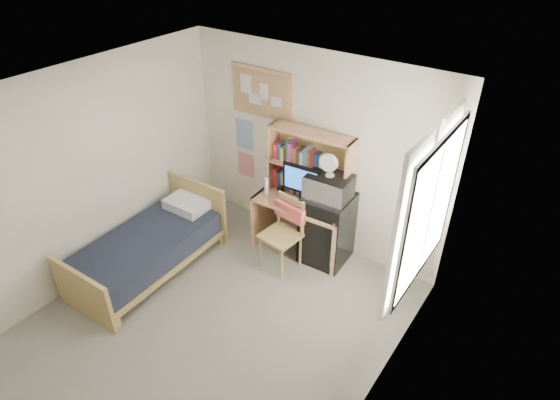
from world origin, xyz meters
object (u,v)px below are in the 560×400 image
Objects in this scene: desk_chair at (280,235)px; speaker_right at (322,204)px; bulletin_board at (262,93)px; desk_fan at (331,166)px; mini_fridge at (327,228)px; microwave at (329,187)px; monitor at (301,185)px; speaker_left at (280,191)px; bed at (148,253)px; desk at (302,225)px.

speaker_right is (0.34, 0.40, 0.37)m from desk_chair.
desk_fan is at bearing -14.06° from bulletin_board.
mini_fridge is 0.63m from microwave.
desk_fan is at bearing 7.07° from monitor.
mini_fridge is 0.75m from speaker_left.
bulletin_board reaches higher than microwave.
speaker_right is (1.66, 1.42, 0.60)m from bed.
bulletin_board is 1.75× the size of monitor.
desk_fan reaches higher than microwave.
speaker_left is 0.85m from desk_fan.
desk_chair reaches higher than speaker_left.
bed is at bearing -131.25° from speaker_left.
desk_chair is at bearing 36.05° from bed.
monitor is (-0.35, -0.09, 0.56)m from mini_fridge.
microwave is (1.71, 1.46, 0.85)m from bed.
monitor reaches higher than desk.
speaker_right is (1.16, -0.35, -1.07)m from bulletin_board.
speaker_right is at bearing 39.03° from bed.
bed is 1.84m from speaker_left.
bed is 2.26m from speaker_right.
monitor reaches higher than speaker_left.
speaker_right is 0.34× the size of microwave.
microwave is at bearing -2.57° from desk.
speaker_left is at bearing 50.96° from bed.
bulletin_board is at bearing 159.53° from speaker_right.
monitor is 3.43× the size of speaker_left.
microwave reaches higher than speaker_right.
speaker_left is at bearing -168.69° from desk.
speaker_left is 0.88× the size of speaker_right.
mini_fridge is 5.37× the size of speaker_right.
desk is at bearing -178.64° from mini_fridge.
speaker_right is at bearing 56.32° from desk_chair.
speaker_right is at bearing -140.73° from desk_fan.
desk_fan is (0.05, 0.05, 0.53)m from speaker_right.
monitor is at bearing -169.08° from mini_fridge.
monitor is 0.35m from speaker_left.
bulletin_board is 1.29m from monitor.
mini_fridge is 0.39m from speaker_right.
desk_chair is at bearing -42.66° from bulletin_board.
mini_fridge reaches higher than speaker_right.
desk is 0.37m from mini_fridge.
mini_fridge is at bearing 39.48° from bed.
bed is 3.60× the size of microwave.
monitor reaches higher than mini_fridge.
microwave is (0.00, -0.02, 0.63)m from mini_fridge.
bed is at bearing -136.61° from desk.
desk_chair is 1.01× the size of mini_fridge.
desk_chair reaches higher than mini_fridge.
bulletin_board is at bearing 163.02° from desk_fan.
microwave reaches higher than desk_chair.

